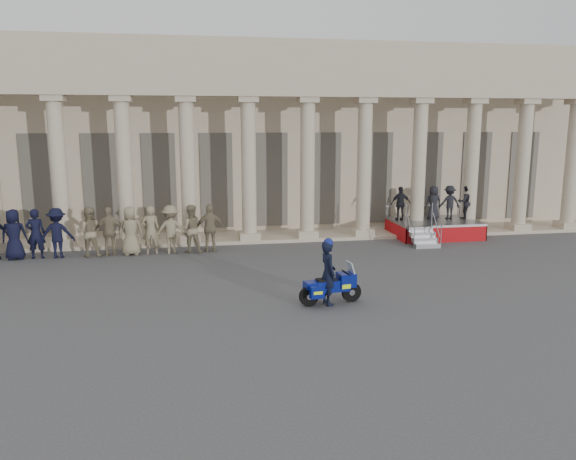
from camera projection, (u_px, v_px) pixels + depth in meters
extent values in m
plane|color=#424244|center=(235.00, 298.00, 16.93)|extent=(90.00, 90.00, 0.00)
cube|color=tan|center=(211.00, 136.00, 30.59)|extent=(40.00, 10.00, 9.00)
cube|color=tan|center=(219.00, 238.00, 25.43)|extent=(40.00, 2.60, 0.15)
cube|color=tan|center=(217.00, 84.00, 23.39)|extent=(35.80, 1.00, 1.00)
cube|color=tan|center=(216.00, 57.00, 23.18)|extent=(35.80, 1.00, 1.20)
cube|color=tan|center=(64.00, 242.00, 23.51)|extent=(0.90, 0.90, 0.30)
cylinder|color=tan|center=(59.00, 171.00, 22.95)|extent=(0.64, 0.64, 5.60)
cube|color=tan|center=(53.00, 98.00, 22.40)|extent=(0.85, 0.85, 0.24)
cube|color=tan|center=(128.00, 240.00, 23.95)|extent=(0.90, 0.90, 0.30)
cylinder|color=tan|center=(125.00, 170.00, 23.39)|extent=(0.64, 0.64, 5.60)
cube|color=tan|center=(121.00, 99.00, 22.84)|extent=(0.85, 0.85, 0.24)
cube|color=tan|center=(190.00, 237.00, 24.39)|extent=(0.90, 0.90, 0.30)
cylinder|color=tan|center=(188.00, 169.00, 23.84)|extent=(0.64, 0.64, 5.60)
cube|color=tan|center=(185.00, 99.00, 23.29)|extent=(0.85, 0.85, 0.24)
cube|color=tan|center=(250.00, 235.00, 24.84)|extent=(0.90, 0.90, 0.30)
cylinder|color=tan|center=(249.00, 169.00, 24.28)|extent=(0.64, 0.64, 5.60)
cube|color=tan|center=(248.00, 100.00, 23.73)|extent=(0.85, 0.85, 0.24)
cube|color=tan|center=(307.00, 233.00, 25.28)|extent=(0.90, 0.90, 0.30)
cylinder|color=tan|center=(307.00, 168.00, 24.72)|extent=(0.64, 0.64, 5.60)
cube|color=tan|center=(308.00, 100.00, 24.17)|extent=(0.85, 0.85, 0.24)
cube|color=tan|center=(362.00, 231.00, 25.72)|extent=(0.90, 0.90, 0.30)
cylinder|color=tan|center=(364.00, 167.00, 25.17)|extent=(0.64, 0.64, 5.60)
cube|color=tan|center=(366.00, 100.00, 24.62)|extent=(0.85, 0.85, 0.24)
cube|color=tan|center=(416.00, 230.00, 26.16)|extent=(0.90, 0.90, 0.30)
cylinder|color=tan|center=(419.00, 166.00, 25.61)|extent=(0.64, 0.64, 5.60)
cube|color=tan|center=(422.00, 101.00, 25.06)|extent=(0.85, 0.85, 0.24)
cube|color=tan|center=(468.00, 228.00, 26.61)|extent=(0.90, 0.90, 0.30)
cylinder|color=tan|center=(472.00, 166.00, 26.05)|extent=(0.64, 0.64, 5.60)
cube|color=tan|center=(475.00, 101.00, 25.50)|extent=(0.85, 0.85, 0.24)
cube|color=tan|center=(518.00, 226.00, 27.05)|extent=(0.90, 0.90, 0.30)
cylinder|color=tan|center=(523.00, 165.00, 26.49)|extent=(0.64, 0.64, 5.60)
cube|color=tan|center=(528.00, 102.00, 25.94)|extent=(0.85, 0.85, 0.24)
cube|color=tan|center=(566.00, 224.00, 27.49)|extent=(0.90, 0.90, 0.30)
cylinder|color=tan|center=(572.00, 164.00, 26.94)|extent=(0.64, 0.64, 5.60)
cube|color=black|center=(39.00, 184.00, 24.82)|extent=(1.30, 0.12, 4.20)
cube|color=black|center=(100.00, 183.00, 25.26)|extent=(1.30, 0.12, 4.20)
cube|color=black|center=(160.00, 182.00, 25.70)|extent=(1.30, 0.12, 4.20)
cube|color=black|center=(217.00, 181.00, 26.14)|extent=(1.30, 0.12, 4.20)
cube|color=black|center=(272.00, 180.00, 26.59)|extent=(1.30, 0.12, 4.20)
cube|color=black|center=(325.00, 179.00, 27.03)|extent=(1.30, 0.12, 4.20)
cube|color=black|center=(377.00, 178.00, 27.47)|extent=(1.30, 0.12, 4.20)
cube|color=black|center=(427.00, 177.00, 27.91)|extent=(1.30, 0.12, 4.20)
cube|color=black|center=(475.00, 176.00, 28.36)|extent=(1.30, 0.12, 4.20)
cube|color=black|center=(522.00, 175.00, 28.80)|extent=(1.30, 0.12, 4.20)
imported|color=black|center=(14.00, 234.00, 21.55)|extent=(0.96, 0.62, 1.96)
imported|color=black|center=(36.00, 234.00, 21.69)|extent=(0.72, 0.47, 1.96)
imported|color=black|center=(57.00, 233.00, 21.82)|extent=(1.27, 0.73, 1.96)
imported|color=#807559|center=(89.00, 232.00, 22.03)|extent=(0.95, 0.74, 1.96)
imported|color=#807559|center=(110.00, 231.00, 22.16)|extent=(1.15, 0.48, 1.96)
imported|color=#807559|center=(131.00, 231.00, 22.29)|extent=(0.96, 0.62, 1.96)
imported|color=#807559|center=(151.00, 230.00, 22.43)|extent=(0.72, 0.47, 1.96)
imported|color=#807559|center=(171.00, 229.00, 22.56)|extent=(1.27, 0.73, 1.96)
imported|color=#807559|center=(191.00, 229.00, 22.70)|extent=(0.95, 0.74, 1.96)
imported|color=#807559|center=(210.00, 228.00, 22.83)|extent=(1.15, 0.48, 1.96)
cube|color=gray|center=(434.00, 221.00, 25.97)|extent=(3.82, 2.73, 0.10)
cube|color=#A80D12|center=(447.00, 235.00, 24.74)|extent=(3.82, 0.04, 0.67)
cube|color=#A80D12|center=(395.00, 231.00, 25.72)|extent=(0.04, 2.73, 0.67)
cube|color=#A80D12|center=(472.00, 228.00, 26.37)|extent=(0.04, 2.73, 0.67)
cube|color=gray|center=(427.00, 246.00, 23.68)|extent=(1.10, 0.28, 0.19)
cube|color=gray|center=(425.00, 240.00, 23.91)|extent=(1.10, 0.28, 0.19)
cube|color=gray|center=(422.00, 234.00, 24.15)|extent=(1.10, 0.28, 0.19)
cube|color=gray|center=(420.00, 229.00, 24.38)|extent=(1.10, 0.28, 0.19)
cylinder|color=gray|center=(423.00, 205.00, 27.14)|extent=(3.82, 0.04, 0.04)
imported|color=black|center=(401.00, 204.00, 25.74)|extent=(0.92, 0.38, 1.57)
imported|color=black|center=(417.00, 203.00, 25.87)|extent=(0.57, 0.38, 1.57)
imported|color=black|center=(433.00, 203.00, 26.01)|extent=(0.77, 0.50, 1.57)
imported|color=black|center=(449.00, 202.00, 26.14)|extent=(1.01, 0.58, 1.57)
imported|color=black|center=(465.00, 202.00, 26.28)|extent=(0.76, 0.59, 1.57)
cylinder|color=black|center=(351.00, 292.00, 16.55)|extent=(0.60, 0.20, 0.58)
cylinder|color=black|center=(309.00, 296.00, 16.14)|extent=(0.60, 0.20, 0.58)
cube|color=navy|center=(332.00, 286.00, 16.31)|extent=(1.06, 0.51, 0.34)
cube|color=navy|center=(346.00, 280.00, 16.42)|extent=(0.55, 0.52, 0.40)
cube|color=silver|center=(346.00, 286.00, 16.46)|extent=(0.23, 0.29, 0.11)
cube|color=#B2BFCC|center=(351.00, 269.00, 16.41)|extent=(0.24, 0.43, 0.47)
cube|color=black|center=(326.00, 280.00, 16.22)|extent=(0.61, 0.38, 0.09)
cube|color=navy|center=(311.00, 285.00, 16.10)|extent=(0.35, 0.34, 0.19)
cube|color=navy|center=(317.00, 292.00, 15.88)|extent=(0.42, 0.25, 0.35)
cube|color=#CAFF0D|center=(317.00, 292.00, 15.88)|extent=(0.29, 0.25, 0.09)
cube|color=navy|center=(310.00, 287.00, 16.41)|extent=(0.42, 0.25, 0.35)
cube|color=#CAFF0D|center=(310.00, 287.00, 16.41)|extent=(0.29, 0.25, 0.09)
cylinder|color=silver|center=(315.00, 294.00, 16.43)|extent=(0.54, 0.16, 0.09)
cylinder|color=black|center=(346.00, 273.00, 16.38)|extent=(0.12, 0.62, 0.03)
imported|color=black|center=(328.00, 273.00, 16.20)|extent=(0.54, 0.74, 1.88)
sphere|color=navy|center=(328.00, 243.00, 16.03)|extent=(0.28, 0.28, 0.28)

